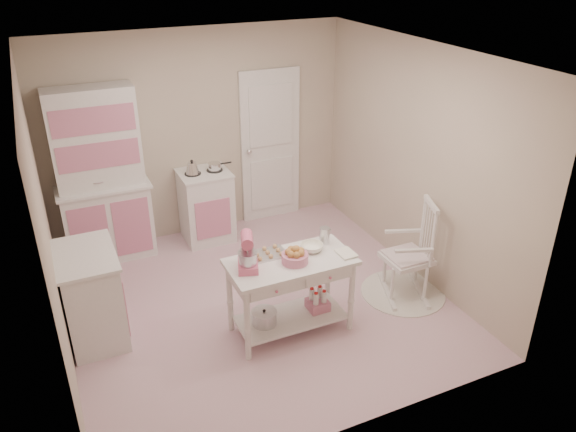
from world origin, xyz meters
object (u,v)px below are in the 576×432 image
(hutch, at_px, (101,177))
(stand_mixer, at_px, (247,253))
(work_table, at_px, (291,296))
(stove, at_px, (206,206))
(rocking_chair, at_px, (407,249))
(base_cabinet, at_px, (92,296))
(bread_basket, at_px, (295,258))

(hutch, xyz_separation_m, stand_mixer, (0.96, -2.20, -0.07))
(work_table, distance_m, stand_mixer, 0.71)
(work_table, xyz_separation_m, stand_mixer, (-0.42, 0.02, 0.57))
(stove, relative_size, rocking_chair, 0.84)
(stove, distance_m, rocking_chair, 2.63)
(work_table, bearing_deg, base_cabinet, 158.11)
(stand_mixer, bearing_deg, rocking_chair, 19.81)
(hutch, bearing_deg, work_table, -58.12)
(stand_mixer, bearing_deg, bread_basket, 9.52)
(rocking_chair, xyz_separation_m, bread_basket, (-1.37, -0.11, 0.30))
(work_table, bearing_deg, bread_basket, -68.20)
(rocking_chair, xyz_separation_m, work_table, (-1.39, -0.06, -0.15))
(hutch, distance_m, stove, 1.33)
(work_table, relative_size, stand_mixer, 3.53)
(stove, xyz_separation_m, base_cabinet, (-1.58, -1.46, 0.00))
(stove, height_order, rocking_chair, rocking_chair)
(stove, height_order, bread_basket, stove)
(hutch, relative_size, work_table, 1.73)
(base_cabinet, bearing_deg, bread_basket, -23.05)
(hutch, distance_m, base_cabinet, 1.66)
(rocking_chair, bearing_deg, base_cabinet, -171.79)
(hutch, xyz_separation_m, bread_basket, (1.40, -2.27, -0.19))
(base_cabinet, relative_size, bread_basket, 3.68)
(base_cabinet, bearing_deg, rocking_chair, -11.60)
(stand_mixer, height_order, bread_basket, stand_mixer)
(bread_basket, bearing_deg, hutch, 121.67)
(base_cabinet, distance_m, stand_mixer, 1.59)
(work_table, bearing_deg, stand_mixer, 177.27)
(hutch, height_order, stove, hutch)
(hutch, bearing_deg, bread_basket, -58.33)
(rocking_chair, bearing_deg, bread_basket, -155.62)
(stove, bearing_deg, hutch, 177.61)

